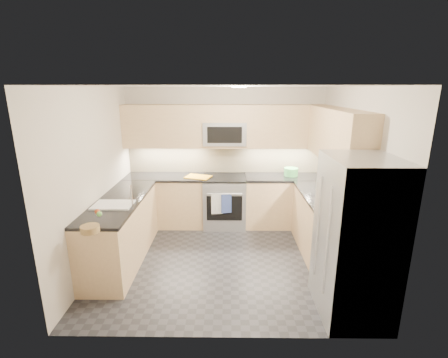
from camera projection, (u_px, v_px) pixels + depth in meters
floor at (224, 259)px, 4.88m from camera, size 3.60×3.20×0.00m
ceiling at (224, 86)px, 4.20m from camera, size 3.60×3.20×0.02m
wall_back at (225, 156)px, 6.08m from camera, size 3.60×0.02×2.50m
wall_front at (222, 225)px, 3.00m from camera, size 3.60×0.02×2.50m
wall_left at (96, 178)px, 4.56m from camera, size 0.02×3.20×2.50m
wall_right at (353, 179)px, 4.52m from camera, size 0.02×3.20×2.50m
base_cab_back_left at (166, 201)px, 6.02m from camera, size 1.42×0.60×0.90m
base_cab_back_right at (283, 202)px, 6.00m from camera, size 1.42×0.60×0.90m
base_cab_right at (323, 228)px, 4.88m from camera, size 0.60×1.70×0.90m
base_cab_peninsula at (122, 231)px, 4.77m from camera, size 0.60×2.00×0.90m
countertop_back_left at (165, 177)px, 5.89m from camera, size 1.42×0.63×0.04m
countertop_back_right at (285, 177)px, 5.87m from camera, size 1.42×0.63×0.04m
countertop_right at (326, 198)px, 4.76m from camera, size 0.63×1.70×0.04m
countertop_peninsula at (119, 201)px, 4.65m from camera, size 0.63×2.00×0.04m
upper_cab_back at (225, 126)px, 5.76m from camera, size 3.60×0.35×0.75m
upper_cab_right at (337, 135)px, 4.63m from camera, size 0.35×1.95×0.75m
backsplash_back at (225, 159)px, 6.09m from camera, size 3.60×0.01×0.51m
backsplash_right at (341, 175)px, 4.97m from camera, size 0.01×2.30×0.51m
gas_range at (225, 202)px, 5.98m from camera, size 0.76×0.65×0.91m
range_cooktop at (225, 178)px, 5.86m from camera, size 0.76×0.65×0.03m
oven_door_glass at (224, 208)px, 5.67m from camera, size 0.62×0.02×0.45m
oven_handle at (224, 194)px, 5.57m from camera, size 0.60×0.02×0.02m
microwave at (225, 133)px, 5.77m from camera, size 0.76×0.40×0.40m
microwave_door at (225, 135)px, 5.57m from camera, size 0.60×0.01×0.28m
refrigerator at (356, 239)px, 3.51m from camera, size 0.70×0.90×1.80m
fridge_handle_left at (327, 242)px, 3.33m from camera, size 0.02×0.02×1.20m
fridge_handle_right at (318, 228)px, 3.68m from camera, size 0.02×0.02×1.20m
sink_basin at (114, 210)px, 4.42m from camera, size 0.52×0.38×0.16m
faucet at (131, 196)px, 4.36m from camera, size 0.03×0.03×0.28m
utensil_bowl at (291, 172)px, 5.88m from camera, size 0.31×0.31×0.14m
cutting_board at (198, 177)px, 5.79m from camera, size 0.51×0.43×0.01m
fruit_basket at (90, 229)px, 3.58m from camera, size 0.21×0.21×0.07m
fruit_apple at (97, 212)px, 3.86m from camera, size 0.06×0.06×0.06m
fruit_pear at (99, 214)px, 3.79m from camera, size 0.06×0.06×0.06m
dish_towel_check at (217, 204)px, 5.60m from camera, size 0.20×0.03×0.37m
dish_towel_blue at (226, 204)px, 5.60m from camera, size 0.18×0.06×0.34m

